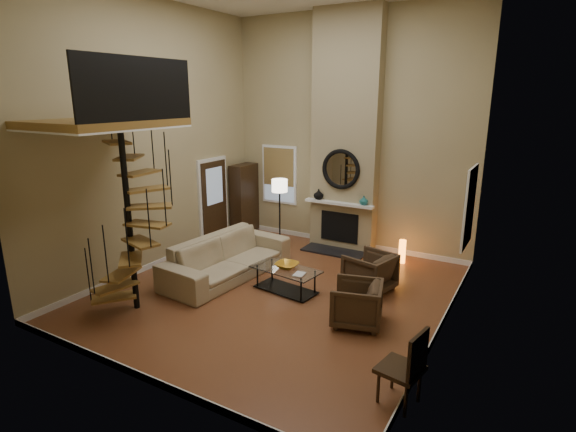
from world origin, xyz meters
The scene contains 32 objects.
ground centered at (0.00, 0.00, -0.01)m, with size 6.00×6.50×0.01m, color brown.
back_wall centered at (0.00, 3.25, 2.75)m, with size 6.00×0.02×5.50m, color tan.
front_wall centered at (0.00, -3.25, 2.75)m, with size 6.00×0.02×5.50m, color tan.
left_wall centered at (-3.00, 0.00, 2.75)m, with size 0.02×6.50×5.50m, color tan.
right_wall centered at (3.00, 0.00, 2.75)m, with size 0.02×6.50×5.50m, color tan.
baseboard_back centered at (0.00, 3.24, 0.06)m, with size 6.00×0.02×0.12m, color white.
baseboard_front centered at (0.00, -3.24, 0.06)m, with size 6.00×0.02×0.12m, color white.
baseboard_left centered at (-2.99, 0.00, 0.06)m, with size 0.02×6.50×0.12m, color white.
baseboard_right centered at (2.99, 0.00, 0.06)m, with size 0.02×6.50×0.12m, color white.
chimney_breast centered at (0.00, 3.06, 2.75)m, with size 1.60×0.38×5.50m, color #968761.
hearth centered at (0.00, 2.57, 0.02)m, with size 1.50×0.60×0.04m, color black.
firebox centered at (0.00, 2.86, 0.55)m, with size 0.95×0.02×0.72m, color black.
mantel centered at (0.00, 2.78, 1.15)m, with size 1.70×0.18×0.06m, color white.
mirror_frame centered at (0.00, 2.84, 1.95)m, with size 0.94×0.94×0.10m, color black.
mirror_disc centered at (0.00, 2.85, 1.95)m, with size 0.80×0.80×0.01m, color white.
vase_left centered at (-0.55, 2.82, 1.30)m, with size 0.24×0.24×0.25m, color black.
vase_right centered at (0.60, 2.82, 1.28)m, with size 0.20×0.20×0.21m, color #1C6163.
window_back centered at (-1.90, 3.22, 1.62)m, with size 1.02×0.06×1.52m.
window_right centered at (2.97, 2.00, 1.63)m, with size 0.06×1.02×1.52m.
entry_door centered at (-2.95, 1.80, 1.05)m, with size 0.10×1.05×2.16m.
loft centered at (-2.04, -1.80, 3.24)m, with size 1.70×2.20×1.09m.
spiral_stair centered at (-1.78, -1.79, 1.78)m, with size 1.47×1.47×4.06m.
hutch centered at (-2.75, 2.82, 0.95)m, with size 0.38×0.81×1.82m, color #301E10.
sofa centered at (-1.31, 0.19, 0.40)m, with size 2.90×1.13×0.85m, color tan.
armchair_near centered at (1.54, 0.97, 0.35)m, with size 0.81×0.83×0.75m, color #422F1E.
armchair_far centered at (1.82, -0.38, 0.35)m, with size 0.78×0.80×0.73m, color #422F1E.
coffee_table centered at (0.11, 0.12, 0.28)m, with size 1.38×0.82×0.48m.
bowl centered at (0.11, 0.17, 0.50)m, with size 0.43×0.43×0.11m, color gold.
book centered at (0.46, -0.03, 0.46)m, with size 0.19×0.25×0.02m, color gray.
floor_lamp centered at (-1.28, 2.21, 1.41)m, with size 0.37×0.37×1.70m.
accent_lamp centered at (1.59, 2.71, 0.25)m, with size 0.15×0.15×0.54m, color orange.
side_chair centered at (3.01, -1.98, 0.53)m, with size 0.57×0.57×1.01m.
Camera 1 is at (4.14, -6.74, 3.63)m, focal length 28.14 mm.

